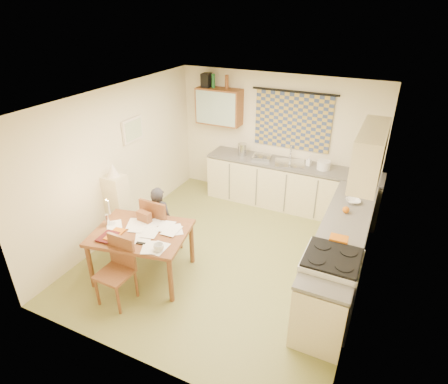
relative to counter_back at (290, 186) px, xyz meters
The scene contains 44 objects.
floor 2.05m from the counter_back, 102.47° to the right, with size 4.00×4.50×0.02m, color olive.
ceiling 2.87m from the counter_back, 102.47° to the right, with size 4.00×4.50×0.02m, color white.
wall_back 0.96m from the counter_back, 144.29° to the left, with size 4.00×0.02×2.50m, color beige.
wall_front 4.31m from the counter_back, 95.85° to the right, with size 4.00×0.02×2.50m, color beige.
wall_left 3.22m from the counter_back, 141.38° to the right, with size 0.02×4.50×2.50m, color beige.
wall_right 2.63m from the counter_back, 51.01° to the right, with size 0.02×4.50×2.50m, color beige.
window_blind 1.24m from the counter_back, 115.93° to the left, with size 1.45×0.03×1.05m, color navy.
curtain_rod 1.77m from the counter_back, 117.71° to the left, with size 0.04×0.04×1.60m, color black.
wall_cabinet 2.08m from the counter_back, behind, with size 0.90×0.34×0.70m, color brown.
wall_cabinet_glass 2.08m from the counter_back, behind, with size 0.84×0.02×0.64m, color #99B2A5.
upper_cabinet_right 2.42m from the counter_back, 45.03° to the right, with size 0.34×1.30×0.70m, color beige.
framed_print 3.12m from the counter_back, 147.16° to the right, with size 0.04×0.50×0.40m, color #EFE0C9.
print_canvas 3.10m from the counter_back, 146.88° to the right, with size 0.01×0.42×0.32m, color white.
counter_back is the anchor object (origin of this frame).
counter_right 2.22m from the counter_back, 55.12° to the right, with size 0.62×2.95×0.92m.
stove 2.97m from the counter_back, 64.74° to the right, with size 0.66×0.66×1.02m.
sink 0.43m from the counter_back, behind, with size 0.55×0.45×0.10m, color silver.
tap 0.64m from the counter_back, 115.70° to the left, with size 0.03×0.03×0.28m, color silver.
dish_rack 0.78m from the counter_back, behind, with size 0.35×0.30×0.06m, color silver.
kettle 1.17m from the counter_back, behind, with size 0.18×0.18×0.24m, color silver.
mixing_bowl 0.80m from the counter_back, ahead, with size 0.24×0.24×0.16m, color white.
soap_bottle 0.64m from the counter_back, ahead, with size 0.10×0.10×0.18m, color white.
bowl 1.74m from the counter_back, 40.31° to the right, with size 0.28×0.28×0.05m, color white.
orange_bag 2.69m from the counter_back, 61.19° to the right, with size 0.22×0.16×0.12m, color #C15F0C.
fruit_orange 1.95m from the counter_back, 49.66° to the right, with size 0.10×0.10×0.10m, color #C15F0C.
speaker 2.61m from the counter_back, behind, with size 0.16×0.20×0.26m, color black.
bottle_green 2.50m from the counter_back, behind, with size 0.07×0.07×0.26m, color #195926.
bottle_brown 2.32m from the counter_back, behind, with size 0.07×0.07×0.26m, color brown.
dining_table 3.20m from the counter_back, 114.73° to the right, with size 1.49×1.24×0.75m.
chair_far 2.72m from the counter_back, 120.80° to the right, with size 0.47×0.47×1.02m.
chair_near 3.76m from the counter_back, 110.76° to the right, with size 0.43×0.43×0.93m.
person 2.75m from the counter_back, 120.84° to the right, with size 0.48×0.37×1.18m, color black.
shelf_stand 3.23m from the counter_back, 134.70° to the right, with size 0.32×0.30×1.17m, color beige.
lampshade 3.33m from the counter_back, 134.70° to the right, with size 0.20×0.20×0.22m, color #EFE0C9.
letter_rack 3.05m from the counter_back, 118.53° to the right, with size 0.22×0.10×0.16m, color brown.
mug 3.31m from the counter_back, 104.77° to the right, with size 0.14×0.14×0.11m, color white.
magazine 3.70m from the counter_back, 118.51° to the right, with size 0.24×0.31×0.03m, color maroon.
book 3.55m from the counter_back, 118.71° to the right, with size 0.20×0.25×0.02m, color #C15F0C.
orange_box 3.66m from the counter_back, 115.94° to the right, with size 0.12×0.08×0.04m, color #C15F0C.
eyeglasses 3.37m from the counter_back, 110.02° to the right, with size 0.13×0.04×0.02m, color black.
candle_holder 3.54m from the counter_back, 122.04° to the right, with size 0.06×0.06×0.18m, color silver.
candle 3.52m from the counter_back, 121.83° to the right, with size 0.02×0.02×0.22m, color white.
candle_flame 3.56m from the counter_back, 121.94° to the right, with size 0.02×0.02×0.02m, color #FFCC66.
papers 3.12m from the counter_back, 113.08° to the right, with size 1.19×0.90×0.02m.
Camera 1 is at (2.07, -4.46, 3.67)m, focal length 30.00 mm.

